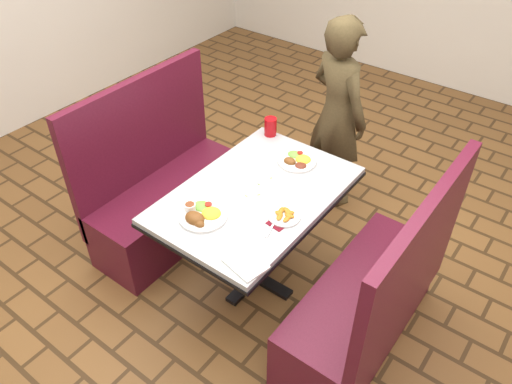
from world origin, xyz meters
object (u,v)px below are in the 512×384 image
dining_table (256,205)px  diner_person (337,115)px  plantain_plate (284,216)px  booth_bench_left (167,195)px  near_dinner_plate (202,213)px  booth_bench_right (369,304)px  red_tumbler (270,127)px  far_dinner_plate (298,159)px

dining_table → diner_person: size_ratio=0.83×
diner_person → plantain_plate: 1.22m
booth_bench_left → diner_person: diner_person is taller
plantain_plate → near_dinner_plate: bearing=-143.1°
diner_person → dining_table: bearing=114.5°
booth_bench_right → red_tumbler: 1.32m
booth_bench_left → red_tumbler: bearing=47.9°
dining_table → red_tumbler: 0.65m
booth_bench_right → near_dinner_plate: 1.07m
near_dinner_plate → red_tumbler: (-0.19, 0.91, 0.03)m
red_tumbler → booth_bench_right: bearing=-26.9°
diner_person → red_tumbler: (-0.22, -0.54, 0.08)m
plantain_plate → dining_table: bearing=162.3°
dining_table → plantain_plate: bearing=-17.7°
booth_bench_left → plantain_plate: size_ratio=6.71×
booth_bench_left → far_dinner_plate: (0.82, 0.40, 0.44)m
red_tumbler → dining_table: bearing=-61.9°
dining_table → booth_bench_left: size_ratio=1.01×
diner_person → far_dinner_plate: (0.11, -0.69, 0.04)m
plantain_plate → red_tumbler: size_ratio=1.43×
dining_table → far_dinner_plate: far_dinner_plate is taller
booth_bench_right → booth_bench_left: bearing=180.0°
far_dinner_plate → diner_person: bearing=98.7°
booth_bench_left → far_dinner_plate: 1.02m
booth_bench_left → booth_bench_right: 1.60m
near_dinner_plate → plantain_plate: 0.45m
diner_person → red_tumbler: diner_person is taller
far_dinner_plate → booth_bench_left: bearing=-154.2°
booth_bench_left → dining_table: bearing=0.0°
booth_bench_right → plantain_plate: (-0.54, -0.08, 0.43)m
near_dinner_plate → diner_person: bearing=88.9°
diner_person → far_dinner_plate: bearing=119.0°
far_dinner_plate → near_dinner_plate: bearing=-100.0°
booth_bench_left → far_dinner_plate: bearing=25.8°
dining_table → booth_bench_right: bearing=0.0°
booth_bench_left → plantain_plate: (1.05, -0.08, 0.43)m
near_dinner_plate → red_tumbler: 0.93m
plantain_plate → booth_bench_left: bearing=175.6°
booth_bench_right → near_dinner_plate: booth_bench_right is taller
far_dinner_plate → plantain_plate: size_ratio=1.35×
dining_table → red_tumbler: size_ratio=9.67×
near_dinner_plate → booth_bench_left: bearing=153.0°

